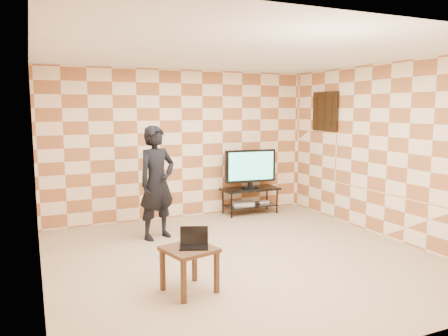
# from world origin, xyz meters

# --- Properties ---
(floor) EXTENTS (5.00, 5.00, 0.00)m
(floor) POSITION_xyz_m (0.00, 0.00, 0.00)
(floor) COLOR tan
(floor) RESTS_ON ground
(wall_back) EXTENTS (5.00, 0.02, 2.70)m
(wall_back) POSITION_xyz_m (0.00, 2.50, 1.35)
(wall_back) COLOR #F8DDB8
(wall_back) RESTS_ON ground
(wall_front) EXTENTS (5.00, 0.02, 2.70)m
(wall_front) POSITION_xyz_m (0.00, -2.50, 1.35)
(wall_front) COLOR #F8DDB8
(wall_front) RESTS_ON ground
(wall_left) EXTENTS (0.02, 5.00, 2.70)m
(wall_left) POSITION_xyz_m (-2.50, 0.00, 1.35)
(wall_left) COLOR #F8DDB8
(wall_left) RESTS_ON ground
(wall_right) EXTENTS (0.02, 5.00, 2.70)m
(wall_right) POSITION_xyz_m (2.50, 0.00, 1.35)
(wall_right) COLOR #F8DDB8
(wall_right) RESTS_ON ground
(ceiling) EXTENTS (5.00, 5.00, 0.02)m
(ceiling) POSITION_xyz_m (0.00, 0.00, 2.70)
(ceiling) COLOR white
(ceiling) RESTS_ON wall_back
(wall_art) EXTENTS (0.04, 0.72, 0.72)m
(wall_art) POSITION_xyz_m (2.47, 1.55, 1.95)
(wall_art) COLOR black
(wall_art) RESTS_ON wall_right
(tv_stand) EXTENTS (1.10, 0.49, 0.50)m
(tv_stand) POSITION_xyz_m (1.25, 2.19, 0.37)
(tv_stand) COLOR black
(tv_stand) RESTS_ON floor
(tv) EXTENTS (1.01, 0.22, 0.73)m
(tv) POSITION_xyz_m (1.25, 2.19, 0.91)
(tv) COLOR black
(tv) RESTS_ON tv_stand
(dvd_player) EXTENTS (0.44, 0.35, 0.07)m
(dvd_player) POSITION_xyz_m (1.10, 2.20, 0.21)
(dvd_player) COLOR silver
(dvd_player) RESTS_ON tv_stand
(game_console) EXTENTS (0.21, 0.16, 0.05)m
(game_console) POSITION_xyz_m (1.55, 2.21, 0.20)
(game_console) COLOR silver
(game_console) RESTS_ON tv_stand
(side_table) EXTENTS (0.62, 0.62, 0.50)m
(side_table) POSITION_xyz_m (-1.02, -0.76, 0.41)
(side_table) COLOR #351F15
(side_table) RESTS_ON floor
(laptop) EXTENTS (0.38, 0.34, 0.21)m
(laptop) POSITION_xyz_m (-0.96, -0.74, 0.55)
(laptop) COLOR black
(laptop) RESTS_ON side_table
(person) EXTENTS (0.74, 0.62, 1.75)m
(person) POSITION_xyz_m (-0.80, 1.34, 0.87)
(person) COLOR black
(person) RESTS_ON floor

